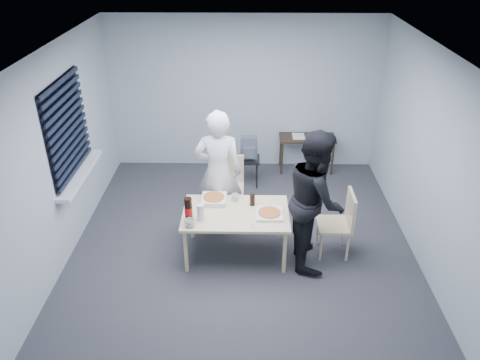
{
  "coord_description": "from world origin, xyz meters",
  "views": [
    {
      "loc": [
        0.05,
        -5.05,
        3.81
      ],
      "look_at": [
        -0.04,
        0.1,
        0.98
      ],
      "focal_mm": 35.0,
      "sensor_mm": 36.0,
      "label": 1
    }
  ],
  "objects_px": {
    "soda_bottle": "(189,210)",
    "chair_right": "(341,220)",
    "mug_a": "(190,223)",
    "chair_far": "(229,182)",
    "person_black": "(315,199)",
    "side_table": "(307,141)",
    "stool": "(249,164)",
    "dining_table": "(236,216)",
    "backpack": "(249,148)",
    "mug_b": "(235,197)",
    "person_white": "(218,173)"
  },
  "relations": [
    {
      "from": "soda_bottle",
      "to": "person_white",
      "type": "bearing_deg",
      "value": 68.04
    },
    {
      "from": "side_table",
      "to": "person_black",
      "type": "bearing_deg",
      "value": -94.48
    },
    {
      "from": "mug_a",
      "to": "dining_table",
      "type": "bearing_deg",
      "value": 30.86
    },
    {
      "from": "person_white",
      "to": "chair_far",
      "type": "bearing_deg",
      "value": -106.45
    },
    {
      "from": "mug_a",
      "to": "chair_far",
      "type": "bearing_deg",
      "value": 72.81
    },
    {
      "from": "backpack",
      "to": "mug_a",
      "type": "relative_size",
      "value": 3.07
    },
    {
      "from": "chair_far",
      "to": "person_black",
      "type": "height_order",
      "value": "person_black"
    },
    {
      "from": "chair_far",
      "to": "person_white",
      "type": "relative_size",
      "value": 0.5
    },
    {
      "from": "person_black",
      "to": "backpack",
      "type": "bearing_deg",
      "value": 22.72
    },
    {
      "from": "chair_right",
      "to": "soda_bottle",
      "type": "bearing_deg",
      "value": -172.75
    },
    {
      "from": "dining_table",
      "to": "stool",
      "type": "bearing_deg",
      "value": 84.94
    },
    {
      "from": "chair_far",
      "to": "dining_table",
      "type": "bearing_deg",
      "value": -83.29
    },
    {
      "from": "stool",
      "to": "mug_a",
      "type": "height_order",
      "value": "mug_a"
    },
    {
      "from": "side_table",
      "to": "backpack",
      "type": "relative_size",
      "value": 2.49
    },
    {
      "from": "soda_bottle",
      "to": "chair_right",
      "type": "bearing_deg",
      "value": 7.25
    },
    {
      "from": "person_black",
      "to": "backpack",
      "type": "height_order",
      "value": "person_black"
    },
    {
      "from": "chair_far",
      "to": "person_black",
      "type": "relative_size",
      "value": 0.5
    },
    {
      "from": "person_black",
      "to": "mug_b",
      "type": "height_order",
      "value": "person_black"
    },
    {
      "from": "person_black",
      "to": "mug_a",
      "type": "height_order",
      "value": "person_black"
    },
    {
      "from": "person_white",
      "to": "person_black",
      "type": "relative_size",
      "value": 1.0
    },
    {
      "from": "person_black",
      "to": "mug_a",
      "type": "relative_size",
      "value": 14.39
    },
    {
      "from": "chair_far",
      "to": "mug_b",
      "type": "xyz_separation_m",
      "value": [
        0.11,
        -0.74,
        0.18
      ]
    },
    {
      "from": "dining_table",
      "to": "chair_far",
      "type": "distance_m",
      "value": 1.03
    },
    {
      "from": "chair_far",
      "to": "person_white",
      "type": "xyz_separation_m",
      "value": [
        -0.13,
        -0.43,
        0.37
      ]
    },
    {
      "from": "backpack",
      "to": "soda_bottle",
      "type": "distance_m",
      "value": 2.17
    },
    {
      "from": "person_black",
      "to": "stool",
      "type": "bearing_deg",
      "value": 22.59
    },
    {
      "from": "chair_right",
      "to": "stool",
      "type": "bearing_deg",
      "value": 122.93
    },
    {
      "from": "dining_table",
      "to": "person_black",
      "type": "bearing_deg",
      "value": -3.92
    },
    {
      "from": "mug_a",
      "to": "person_black",
      "type": "bearing_deg",
      "value": 9.57
    },
    {
      "from": "person_white",
      "to": "backpack",
      "type": "relative_size",
      "value": 4.68
    },
    {
      "from": "dining_table",
      "to": "backpack",
      "type": "distance_m",
      "value": 1.86
    },
    {
      "from": "person_black",
      "to": "side_table",
      "type": "bearing_deg",
      "value": -4.48
    },
    {
      "from": "dining_table",
      "to": "mug_b",
      "type": "height_order",
      "value": "mug_b"
    },
    {
      "from": "backpack",
      "to": "mug_b",
      "type": "relative_size",
      "value": 3.78
    },
    {
      "from": "chair_right",
      "to": "mug_a",
      "type": "xyz_separation_m",
      "value": [
        -1.87,
        -0.37,
        0.18
      ]
    },
    {
      "from": "chair_far",
      "to": "soda_bottle",
      "type": "distance_m",
      "value": 1.32
    },
    {
      "from": "person_white",
      "to": "side_table",
      "type": "relative_size",
      "value": 1.88
    },
    {
      "from": "chair_right",
      "to": "mug_b",
      "type": "bearing_deg",
      "value": 170.53
    },
    {
      "from": "person_black",
      "to": "side_table",
      "type": "xyz_separation_m",
      "value": [
        0.19,
        2.47,
        -0.34
      ]
    },
    {
      "from": "side_table",
      "to": "mug_b",
      "type": "distance_m",
      "value": 2.44
    },
    {
      "from": "stool",
      "to": "mug_a",
      "type": "relative_size",
      "value": 3.9
    },
    {
      "from": "side_table",
      "to": "mug_b",
      "type": "height_order",
      "value": "mug_b"
    },
    {
      "from": "soda_bottle",
      "to": "chair_far",
      "type": "bearing_deg",
      "value": 69.95
    },
    {
      "from": "side_table",
      "to": "stool",
      "type": "bearing_deg",
      "value": -151.29
    },
    {
      "from": "person_black",
      "to": "soda_bottle",
      "type": "bearing_deg",
      "value": 94.65
    },
    {
      "from": "mug_b",
      "to": "soda_bottle",
      "type": "bearing_deg",
      "value": -139.61
    },
    {
      "from": "stool",
      "to": "backpack",
      "type": "height_order",
      "value": "backpack"
    },
    {
      "from": "chair_far",
      "to": "backpack",
      "type": "xyz_separation_m",
      "value": [
        0.29,
        0.83,
        0.15
      ]
    },
    {
      "from": "dining_table",
      "to": "chair_far",
      "type": "height_order",
      "value": "chair_far"
    },
    {
      "from": "dining_table",
      "to": "person_white",
      "type": "height_order",
      "value": "person_white"
    }
  ]
}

